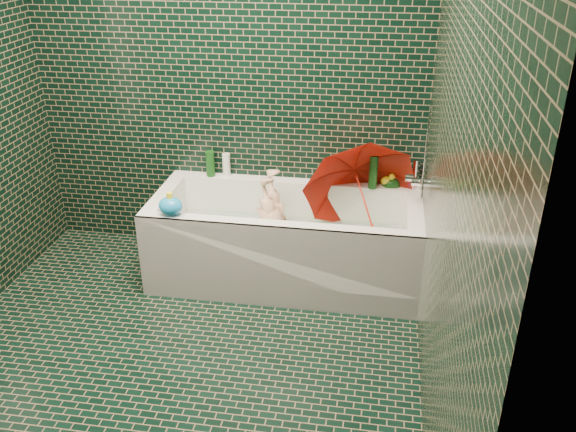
% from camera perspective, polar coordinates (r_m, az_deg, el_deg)
% --- Properties ---
extents(floor, '(2.80, 2.80, 0.00)m').
position_cam_1_polar(floor, '(3.38, -10.94, -13.90)').
color(floor, black).
rests_on(floor, ground).
extents(wall_back, '(2.80, 0.00, 2.80)m').
position_cam_1_polar(wall_back, '(4.03, -5.82, 13.21)').
color(wall_back, black).
rests_on(wall_back, floor).
extents(wall_right, '(0.00, 2.80, 2.80)m').
position_cam_1_polar(wall_right, '(2.58, 14.92, 4.80)').
color(wall_right, black).
rests_on(wall_right, floor).
extents(bathtub, '(1.70, 0.75, 0.55)m').
position_cam_1_polar(bathtub, '(3.96, -0.24, -3.09)').
color(bathtub, white).
rests_on(bathtub, floor).
extents(bath_mat, '(1.35, 0.47, 0.01)m').
position_cam_1_polar(bath_mat, '(4.00, -0.20, -3.66)').
color(bath_mat, green).
rests_on(bath_mat, bathtub).
extents(water, '(1.48, 0.53, 0.00)m').
position_cam_1_polar(water, '(3.93, -0.20, -1.84)').
color(water, silver).
rests_on(water, bathtub).
extents(faucet, '(0.18, 0.19, 0.55)m').
position_cam_1_polar(faucet, '(3.69, 12.37, 3.66)').
color(faucet, silver).
rests_on(faucet, wall_right).
extents(child, '(0.85, 0.42, 0.28)m').
position_cam_1_polar(child, '(3.95, -1.14, -1.52)').
color(child, '#E2AE8D').
rests_on(child, bathtub).
extents(umbrella, '(1.00, 1.00, 1.03)m').
position_cam_1_polar(umbrella, '(3.85, 7.12, 1.50)').
color(umbrella, red).
rests_on(umbrella, bathtub).
extents(soap_bottle_a, '(0.12, 0.12, 0.25)m').
position_cam_1_polar(soap_bottle_a, '(4.06, 11.72, 2.46)').
color(soap_bottle_a, white).
rests_on(soap_bottle_a, bathtub).
extents(soap_bottle_b, '(0.10, 0.10, 0.17)m').
position_cam_1_polar(soap_bottle_b, '(4.08, 11.72, 2.54)').
color(soap_bottle_b, '#4B1F76').
rests_on(soap_bottle_b, bathtub).
extents(soap_bottle_c, '(0.14, 0.14, 0.16)m').
position_cam_1_polar(soap_bottle_c, '(4.05, 9.77, 2.56)').
color(soap_bottle_c, '#134314').
rests_on(soap_bottle_c, bathtub).
extents(bottle_right_tall, '(0.07, 0.07, 0.23)m').
position_cam_1_polar(bottle_right_tall, '(4.00, 7.98, 4.11)').
color(bottle_right_tall, '#134314').
rests_on(bottle_right_tall, bathtub).
extents(bottle_right_pump, '(0.05, 0.05, 0.20)m').
position_cam_1_polar(bottle_right_pump, '(4.04, 11.85, 3.84)').
color(bottle_right_pump, silver).
rests_on(bottle_right_pump, bathtub).
extents(bottle_left_tall, '(0.06, 0.06, 0.18)m').
position_cam_1_polar(bottle_left_tall, '(4.19, -7.28, 4.88)').
color(bottle_left_tall, '#134314').
rests_on(bottle_left_tall, bathtub).
extents(bottle_left_short, '(0.05, 0.05, 0.16)m').
position_cam_1_polar(bottle_left_short, '(4.18, -5.79, 4.79)').
color(bottle_left_short, white).
rests_on(bottle_left_short, bathtub).
extents(rubber_duck, '(0.11, 0.08, 0.09)m').
position_cam_1_polar(rubber_duck, '(4.07, 9.32, 3.32)').
color(rubber_duck, yellow).
rests_on(rubber_duck, bathtub).
extents(bath_toy, '(0.17, 0.16, 0.14)m').
position_cam_1_polar(bath_toy, '(3.67, -10.94, 0.95)').
color(bath_toy, '#1787D5').
rests_on(bath_toy, bathtub).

